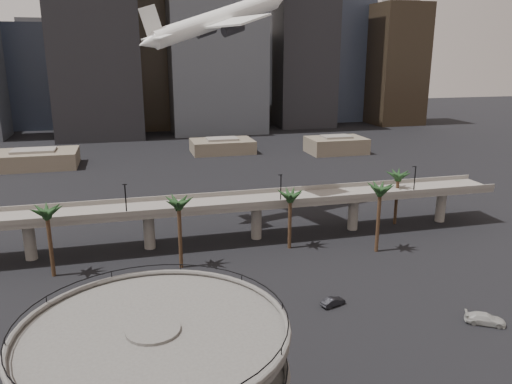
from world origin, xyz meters
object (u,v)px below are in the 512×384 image
object	(u,v)px
car_b	(333,302)
car_c	(485,319)
overpass	(204,209)
airborne_jet	(217,20)
car_a	(247,338)

from	to	relation	value
car_b	car_c	distance (m)	21.75
overpass	airborne_jet	bearing A→B (deg)	67.37
airborne_jet	overpass	bearing A→B (deg)	-131.02
car_a	car_b	xyz separation A→B (m)	(15.29, 6.66, -0.03)
overpass	car_a	world-z (taller)	overpass
car_a	car_c	distance (m)	34.54
car_a	car_c	size ratio (longest dim) A/B	0.73
car_b	car_c	xyz separation A→B (m)	(19.04, -10.51, 0.14)
airborne_jet	car_b	size ratio (longest dim) A/B	9.04
airborne_jet	car_b	bearing A→B (deg)	-97.91
overpass	car_b	world-z (taller)	overpass
car_c	overpass	bearing A→B (deg)	69.38
overpass	airborne_jet	size ratio (longest dim) A/B	3.58
airborne_jet	car_a	world-z (taller)	airborne_jet
airborne_jet	car_a	size ratio (longest dim) A/B	9.00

